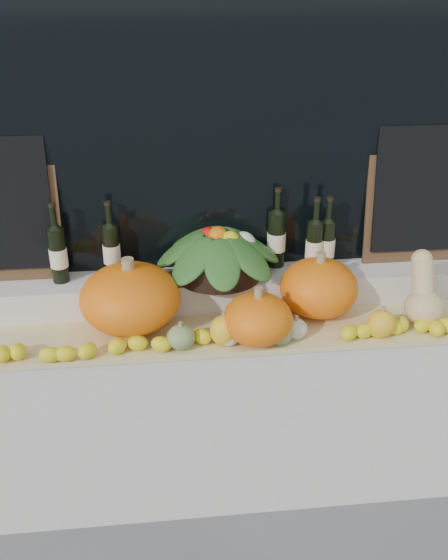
# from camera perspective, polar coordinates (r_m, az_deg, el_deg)

# --- Properties ---
(display_sill) EXTENTS (2.30, 0.55, 0.88)m
(display_sill) POSITION_cam_1_polar(r_m,az_deg,el_deg) (2.98, -0.16, -11.08)
(display_sill) COLOR silver
(display_sill) RESTS_ON ground
(rear_tier) EXTENTS (2.30, 0.25, 0.16)m
(rear_tier) POSITION_cam_1_polar(r_m,az_deg,el_deg) (2.82, -0.50, -0.83)
(rear_tier) COLOR silver
(rear_tier) RESTS_ON display_sill
(straw_bedding) EXTENTS (2.10, 0.32, 0.02)m
(straw_bedding) POSITION_cam_1_polar(r_m,az_deg,el_deg) (2.62, 0.12, -4.94)
(straw_bedding) COLOR tan
(straw_bedding) RESTS_ON display_sill
(pumpkin_left) EXTENTS (0.49, 0.49, 0.28)m
(pumpkin_left) POSITION_cam_1_polar(r_m,az_deg,el_deg) (2.59, -8.56, -1.66)
(pumpkin_left) COLOR orange
(pumpkin_left) RESTS_ON straw_bedding
(pumpkin_right) EXTENTS (0.44, 0.44, 0.25)m
(pumpkin_right) POSITION_cam_1_polar(r_m,az_deg,el_deg) (2.71, 8.66, -0.70)
(pumpkin_right) COLOR orange
(pumpkin_right) RESTS_ON straw_bedding
(pumpkin_center) EXTENTS (0.32, 0.32, 0.20)m
(pumpkin_center) POSITION_cam_1_polar(r_m,az_deg,el_deg) (2.50, 3.10, -3.60)
(pumpkin_center) COLOR orange
(pumpkin_center) RESTS_ON straw_bedding
(butternut_squash) EXTENTS (0.17, 0.22, 0.30)m
(butternut_squash) POSITION_cam_1_polar(r_m,az_deg,el_deg) (2.76, 17.78, -1.38)
(butternut_squash) COLOR #D9B880
(butternut_squash) RESTS_ON straw_bedding
(decorative_gourds) EXTENTS (0.93, 0.14, 0.15)m
(decorative_gourds) POSITION_cam_1_polar(r_m,az_deg,el_deg) (2.52, 4.13, -4.65)
(decorative_gourds) COLOR #2A5A1B
(decorative_gourds) RESTS_ON straw_bedding
(lemon_heap) EXTENTS (2.20, 0.16, 0.06)m
(lemon_heap) POSITION_cam_1_polar(r_m,az_deg,el_deg) (2.50, 0.40, -5.41)
(lemon_heap) COLOR yellow
(lemon_heap) RESTS_ON straw_bedding
(produce_bowl) EXTENTS (0.58, 0.58, 0.24)m
(produce_bowl) POSITION_cam_1_polar(r_m,az_deg,el_deg) (2.72, -0.54, 2.62)
(produce_bowl) COLOR black
(produce_bowl) RESTS_ON rear_tier
(wine_bottle_far_left) EXTENTS (0.08, 0.08, 0.36)m
(wine_bottle_far_left) POSITION_cam_1_polar(r_m,az_deg,el_deg) (2.75, -14.93, 2.30)
(wine_bottle_far_left) COLOR black
(wine_bottle_far_left) RESTS_ON rear_tier
(wine_bottle_near_left) EXTENTS (0.08, 0.08, 0.34)m
(wine_bottle_near_left) POSITION_cam_1_polar(r_m,az_deg,el_deg) (2.76, -10.24, 2.70)
(wine_bottle_near_left) COLOR black
(wine_bottle_near_left) RESTS_ON rear_tier
(wine_bottle_tall) EXTENTS (0.08, 0.08, 0.37)m
(wine_bottle_tall) POSITION_cam_1_polar(r_m,az_deg,el_deg) (2.82, 4.81, 3.80)
(wine_bottle_tall) COLOR black
(wine_bottle_tall) RESTS_ON rear_tier
(wine_bottle_near_right) EXTENTS (0.08, 0.08, 0.35)m
(wine_bottle_near_right) POSITION_cam_1_polar(r_m,az_deg,el_deg) (2.79, 8.24, 3.11)
(wine_bottle_near_right) COLOR black
(wine_bottle_near_right) RESTS_ON rear_tier
(wine_bottle_far_right) EXTENTS (0.08, 0.08, 0.34)m
(wine_bottle_far_right) POSITION_cam_1_polar(r_m,az_deg,el_deg) (2.82, 9.35, 3.25)
(wine_bottle_far_right) COLOR black
(wine_bottle_far_right) RESTS_ON rear_tier
(chalkboard_right) EXTENTS (0.50, 0.11, 0.62)m
(chalkboard_right) POSITION_cam_1_polar(r_m,az_deg,el_deg) (2.94, 17.63, 7.65)
(chalkboard_right) COLOR #4C331E
(chalkboard_right) RESTS_ON rear_tier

